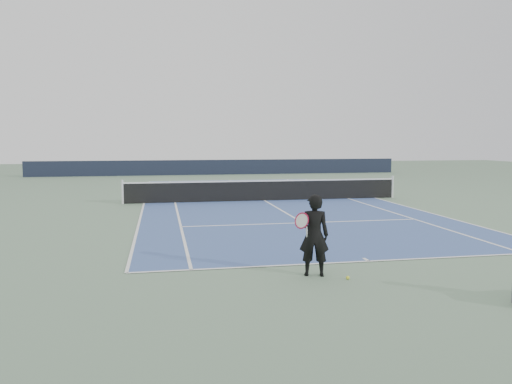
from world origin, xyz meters
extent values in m
plane|color=slate|center=(0.00, 0.00, 0.00)|extent=(80.00, 80.00, 0.00)
cube|color=#3D5690|center=(0.00, 0.00, 0.01)|extent=(10.97, 23.77, 0.01)
cylinder|color=silver|center=(-6.40, 0.00, 0.54)|extent=(0.10, 0.10, 1.07)
cylinder|color=silver|center=(6.40, 0.00, 0.54)|extent=(0.10, 0.10, 1.07)
cube|color=black|center=(0.00, 0.00, 0.46)|extent=(12.80, 0.03, 0.90)
cube|color=white|center=(0.00, 0.00, 0.93)|extent=(12.80, 0.04, 0.06)
cube|color=black|center=(0.00, 17.88, 0.60)|extent=(30.00, 0.25, 1.20)
imported|color=black|center=(-1.62, -12.78, 0.86)|extent=(0.74, 0.60, 1.72)
torus|color=#A40D30|center=(-1.90, -12.83, 1.18)|extent=(0.34, 0.18, 0.36)
cylinder|color=white|center=(-1.90, -12.83, 1.18)|extent=(0.29, 0.14, 0.32)
cylinder|color=white|center=(-1.78, -12.80, 0.92)|extent=(0.08, 0.13, 0.27)
sphere|color=yellow|center=(-1.03, -13.19, 0.04)|extent=(0.07, 0.07, 0.07)
camera|label=1|loc=(-4.72, -22.56, 2.83)|focal=35.00mm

